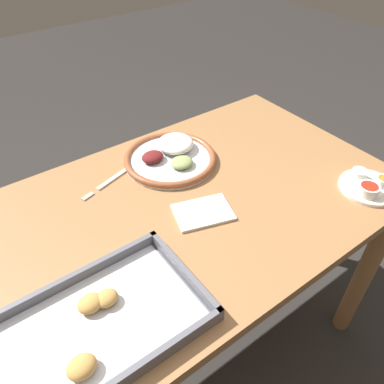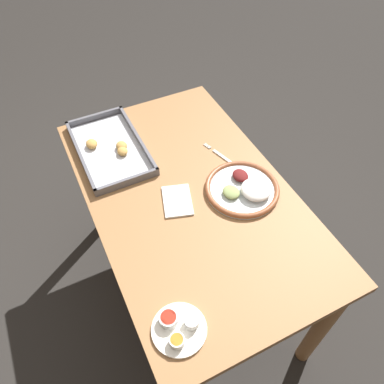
{
  "view_description": "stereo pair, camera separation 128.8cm",
  "coord_description": "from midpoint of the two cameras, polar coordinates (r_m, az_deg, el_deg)",
  "views": [
    {
      "loc": [
        0.41,
        0.59,
        1.38
      ],
      "look_at": [
        -0.02,
        0.0,
        0.75
      ],
      "focal_mm": 35.0,
      "sensor_mm": 36.0,
      "label": 1
    },
    {
      "loc": [
        -0.8,
        0.38,
        1.77
      ],
      "look_at": [
        -0.02,
        0.0,
        0.75
      ],
      "focal_mm": 35.0,
      "sensor_mm": 36.0,
      "label": 2
    }
  ],
  "objects": [
    {
      "name": "baking_tray",
      "position": [
        1.05,
        -51.27,
        -41.3
      ],
      "size": [
        0.43,
        0.25,
        0.04
      ],
      "color": "#595960",
      "rests_on": "dining_table"
    },
    {
      "name": "napkin",
      "position": [
        0.97,
        -28.32,
        -30.1
      ],
      "size": [
        0.17,
        0.14,
        0.01
      ],
      "color": "white",
      "rests_on": "dining_table"
    },
    {
      "name": "fork",
      "position": [
        1.14,
        -37.41,
        -20.4
      ],
      "size": [
        0.2,
        0.07,
        0.0
      ],
      "rotation": [
        0.0,
        0.0,
        0.3
      ],
      "color": "silver",
      "rests_on": "dining_table"
    },
    {
      "name": "dinner_plate",
      "position": [
        1.08,
        -28.36,
        -17.7
      ],
      "size": [
        0.28,
        0.28,
        0.05
      ],
      "color": "silver",
      "rests_on": "dining_table"
    },
    {
      "name": "ground_plane",
      "position": [
        1.66,
        -19.73,
        -37.53
      ],
      "size": [
        8.0,
        8.0,
        0.0
      ],
      "primitive_type": "plane",
      "color": "#282623"
    },
    {
      "name": "saucer_plate",
      "position": [
        0.91,
        3.82,
        -27.34
      ],
      "size": [
        0.16,
        0.16,
        0.04
      ],
      "color": "white",
      "rests_on": "dining_table"
    },
    {
      "name": "dining_table",
      "position": [
        1.11,
        -27.7,
        -30.16
      ],
      "size": [
        1.17,
        0.71,
        0.72
      ],
      "color": "olive",
      "rests_on": "ground_plane"
    }
  ]
}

